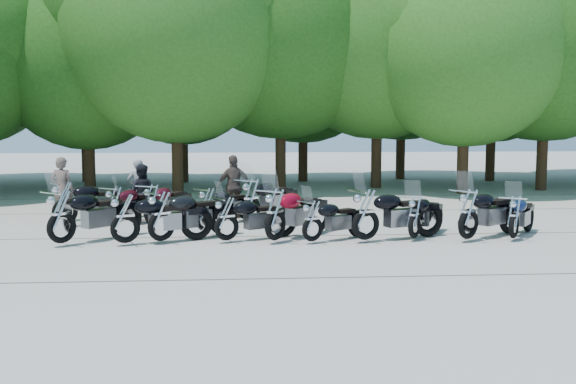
{
  "coord_description": "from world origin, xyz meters",
  "views": [
    {
      "loc": [
        -1.2,
        -14.96,
        2.87
      ],
      "look_at": [
        0.0,
        1.5,
        1.1
      ],
      "focal_mm": 42.0,
      "sensor_mm": 36.0,
      "label": 1
    }
  ],
  "objects": [
    {
      "name": "motorcycle_2",
      "position": [
        -3.01,
        0.65,
        0.69
      ],
      "size": [
        2.4,
        2.08,
        1.39
      ],
      "primitive_type": null,
      "rotation": [
        0.0,
        0.0,
        2.22
      ],
      "color": "black",
      "rests_on": "ground"
    },
    {
      "name": "motorcycle_12",
      "position": [
        -3.54,
        3.15,
        0.65
      ],
      "size": [
        1.67,
        2.37,
        1.3
      ],
      "primitive_type": null,
      "rotation": [
        0.0,
        0.0,
        2.67
      ],
      "color": "#380714",
      "rests_on": "ground"
    },
    {
      "name": "motorcycle_7",
      "position": [
        2.96,
        0.63,
        0.61
      ],
      "size": [
        1.8,
        2.15,
        1.23
      ],
      "primitive_type": null,
      "rotation": [
        0.0,
        0.0,
        2.52
      ],
      "color": "black",
      "rests_on": "ground"
    },
    {
      "name": "motorcycle_4",
      "position": [
        -0.37,
        0.53,
        0.72
      ],
      "size": [
        2.24,
        2.46,
        1.44
      ],
      "primitive_type": null,
      "rotation": [
        0.0,
        0.0,
        2.45
      ],
      "color": "maroon",
      "rests_on": "ground"
    },
    {
      "name": "motorcycle_8",
      "position": [
        4.18,
        0.38,
        0.71
      ],
      "size": [
        2.47,
        2.11,
        1.42
      ],
      "primitive_type": null,
      "rotation": [
        0.0,
        0.0,
        2.21
      ],
      "color": "black",
      "rests_on": "ground"
    },
    {
      "name": "motorcycle_3",
      "position": [
        -1.5,
        0.65,
        0.61
      ],
      "size": [
        2.23,
        1.58,
        1.22
      ],
      "primitive_type": null,
      "rotation": [
        0.0,
        0.0,
        2.05
      ],
      "color": "black",
      "rests_on": "ground"
    },
    {
      "name": "tree_2",
      "position": [
        -7.25,
        12.84,
        5.31
      ],
      "size": [
        7.31,
        7.31,
        8.97
      ],
      "color": "#3A2614",
      "rests_on": "ground"
    },
    {
      "name": "motorcycle_11",
      "position": [
        -4.51,
        3.09,
        0.63
      ],
      "size": [
        1.82,
        2.2,
        1.25
      ],
      "primitive_type": null,
      "rotation": [
        0.0,
        0.0,
        2.53
      ],
      "color": "black",
      "rests_on": "ground"
    },
    {
      "name": "tree_11",
      "position": [
        -3.76,
        16.43,
        5.49
      ],
      "size": [
        7.56,
        7.56,
        9.28
      ],
      "color": "#3A2614",
      "rests_on": "ground"
    },
    {
      "name": "motorcycle_1",
      "position": [
        -3.81,
        0.46,
        0.67
      ],
      "size": [
        2.48,
        1.57,
        1.35
      ],
      "primitive_type": null,
      "rotation": [
        0.0,
        0.0,
        1.96
      ],
      "color": "black",
      "rests_on": "ground"
    },
    {
      "name": "motorcycle_6",
      "position": [
        1.75,
        0.44,
        0.71
      ],
      "size": [
        2.63,
        1.66,
        1.43
      ],
      "primitive_type": null,
      "rotation": [
        0.0,
        0.0,
        1.96
      ],
      "color": "black",
      "rests_on": "ground"
    },
    {
      "name": "tree_13",
      "position": [
        6.69,
        17.47,
        6.04
      ],
      "size": [
        8.31,
        8.31,
        10.2
      ],
      "color": "#3A2614",
      "rests_on": "ground"
    },
    {
      "name": "tree_10",
      "position": [
        -8.29,
        16.97,
        5.66
      ],
      "size": [
        7.78,
        7.78,
        9.55
      ],
      "color": "#3A2614",
      "rests_on": "ground"
    },
    {
      "name": "ground",
      "position": [
        0.0,
        0.0,
        0.0
      ],
      "size": [
        90.0,
        90.0,
        0.0
      ],
      "primitive_type": "plane",
      "color": "#A39F93",
      "rests_on": "ground"
    },
    {
      "name": "tree_3",
      "position": [
        -3.57,
        11.24,
        6.32
      ],
      "size": [
        8.7,
        8.7,
        10.67
      ],
      "color": "#3A2614",
      "rests_on": "ground"
    },
    {
      "name": "tree_4",
      "position": [
        0.54,
        13.09,
        6.64
      ],
      "size": [
        9.13,
        9.13,
        11.2
      ],
      "color": "#3A2614",
      "rests_on": "ground"
    },
    {
      "name": "motorcycle_9",
      "position": [
        5.32,
        0.44,
        0.61
      ],
      "size": [
        1.78,
        2.12,
        1.21
      ],
      "primitive_type": null,
      "rotation": [
        0.0,
        0.0,
        2.52
      ],
      "color": "#0D183C",
      "rests_on": "ground"
    },
    {
      "name": "tree_12",
      "position": [
        1.8,
        16.47,
        5.72
      ],
      "size": [
        7.88,
        7.88,
        9.67
      ],
      "color": "#3A2614",
      "rests_on": "ground"
    },
    {
      "name": "motorcycle_5",
      "position": [
        0.49,
        0.41,
        0.57
      ],
      "size": [
        2.04,
        1.61,
        1.15
      ],
      "primitive_type": null,
      "rotation": [
        0.0,
        0.0,
        2.14
      ],
      "color": "black",
      "rests_on": "ground"
    },
    {
      "name": "rider_3",
      "position": [
        -4.19,
        5.13,
        0.86
      ],
      "size": [
        0.71,
        0.55,
        1.71
      ],
      "primitive_type": "imported",
      "rotation": [
        0.0,
        0.0,
        3.4
      ],
      "color": "gray",
      "rests_on": "ground"
    },
    {
      "name": "motorcycle_13",
      "position": [
        -2.05,
        3.15,
        0.59
      ],
      "size": [
        1.95,
        1.91,
        1.18
      ],
      "primitive_type": null,
      "rotation": [
        0.0,
        0.0,
        2.34
      ],
      "color": "black",
      "rests_on": "ground"
    },
    {
      "name": "tree_14",
      "position": [
        10.68,
        16.09,
        5.83
      ],
      "size": [
        8.02,
        8.02,
        9.84
      ],
      "color": "#3A2614",
      "rests_on": "ground"
    },
    {
      "name": "rider_2",
      "position": [
        -1.35,
        4.68,
        0.93
      ],
      "size": [
        1.17,
        0.78,
        1.85
      ],
      "primitive_type": "imported",
      "rotation": [
        0.0,
        0.0,
        3.48
      ],
      "color": "#4E3F38",
      "rests_on": "ground"
    },
    {
      "name": "rider_0",
      "position": [
        -6.2,
        4.41,
        0.92
      ],
      "size": [
        0.75,
        0.57,
        1.84
      ],
      "primitive_type": "imported",
      "rotation": [
        0.0,
        0.0,
        2.93
      ],
      "color": "brown",
      "rests_on": "ground"
    },
    {
      "name": "rider_1",
      "position": [
        -3.95,
        4.1,
        0.82
      ],
      "size": [
        0.85,
        0.69,
        1.64
      ],
      "primitive_type": "imported",
      "rotation": [
        0.0,
        0.0,
        3.04
      ],
      "color": "black",
      "rests_on": "ground"
    },
    {
      "name": "tree_6",
      "position": [
        7.55,
        10.82,
        5.81
      ],
      "size": [
        8.0,
        8.0,
        9.82
      ],
      "color": "#3A2614",
      "rests_on": "ground"
    },
    {
      "name": "tree_7",
      "position": [
        11.2,
        11.78,
        6.39
      ],
      "size": [
        8.79,
        8.79,
        10.79
      ],
      "color": "#3A2614",
      "rests_on": "ground"
    },
    {
      "name": "tree_5",
      "position": [
        4.61,
        13.2,
        6.57
      ],
      "size": [
        9.04,
        9.04,
        11.1
      ],
      "color": "#3A2614",
      "rests_on": "ground"
    },
    {
      "name": "motorcycle_14",
      "position": [
        -0.87,
        3.3,
        0.72
      ],
      "size": [
        2.2,
        2.47,
        1.44
      ],
      "primitive_type": null,
      "rotation": [
        0.0,
        0.0,
        2.46
      ],
      "color": "black",
      "rests_on": "ground"
    },
    {
      "name": "motorcycle_0",
      "position": [
        -5.24,
        0.5,
        0.73
      ],
      "size": [
        2.32,
        2.42,
        1.45
      ],
      "primitive_type": null,
      "rotation": [
        0.0,
        0.0,
        2.4
      ],
      "color": "black",
      "rests_on": "ground"
    },
    {
      "name": "motorcycle_10",
      "position": [
        -5.87,
        3.32,
        0.69
      ],
      "size": [
        2.47,
        1.91,
        1.38
      ],
      "primitive_type": null,
      "rotation": [
        0.0,
        0.0,
        2.12
      ],
      "color": "black",
      "rests_on": "ground"
    }
  ]
}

